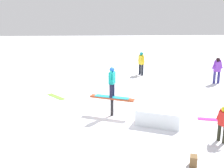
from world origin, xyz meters
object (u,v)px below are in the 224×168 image
loose_snowboard_magenta (215,120)px  rail_feature (112,100)px  bystander_yellow (141,62)px  backpack_on_snow (193,161)px  bystander_purple (217,69)px  bystander_red (223,122)px  loose_snowboard_lime (56,97)px  main_rider_on_rail (112,83)px

loose_snowboard_magenta → rail_feature: bearing=4.7°
bystander_yellow → backpack_on_snow: bearing=-26.8°
rail_feature → bystander_purple: bearing=-119.2°
bystander_red → loose_snowboard_lime: 8.71m
rail_feature → loose_snowboard_lime: (2.83, -2.79, -0.69)m
main_rider_on_rail → backpack_on_snow: main_rider_on_rail is taller
rail_feature → main_rider_on_rail: size_ratio=1.28×
bystander_purple → bystander_red: bearing=58.9°
bystander_red → loose_snowboard_lime: size_ratio=1.01×
loose_snowboard_lime → bystander_yellow: bearing=-88.5°
bystander_red → loose_snowboard_magenta: 2.24m
bystander_yellow → loose_snowboard_lime: (5.10, 4.63, -0.86)m
bystander_red → rail_feature: bearing=26.6°
rail_feature → bystander_red: 4.74m
bystander_purple → backpack_on_snow: size_ratio=4.67×
rail_feature → bystander_yellow: 7.76m
rail_feature → bystander_red: size_ratio=1.44×
loose_snowboard_lime → loose_snowboard_magenta: same height
bystander_purple → loose_snowboard_lime: 9.70m
backpack_on_snow → rail_feature: bearing=-135.8°
loose_snowboard_lime → backpack_on_snow: (-5.16, 7.19, 0.16)m
main_rider_on_rail → loose_snowboard_lime: main_rider_on_rail is taller
bystander_yellow → backpack_on_snow: 11.84m
bystander_red → loose_snowboard_lime: (6.67, -5.56, -0.74)m
rail_feature → bystander_yellow: bystander_yellow is taller
bystander_purple → bystander_red: (2.71, 7.86, -0.13)m
rail_feature → bystander_red: bystander_red is taller
backpack_on_snow → main_rider_on_rail: bearing=-135.8°
rail_feature → main_rider_on_rail: (0.00, 0.00, 0.80)m
bystander_yellow → main_rider_on_rail: bearing=-44.1°
loose_snowboard_magenta → backpack_on_snow: bearing=75.1°
main_rider_on_rail → bystander_yellow: size_ratio=0.97×
bystander_yellow → bystander_purple: bearing=34.4°
bystander_yellow → loose_snowboard_lime: bearing=-74.9°
backpack_on_snow → bystander_yellow: bearing=-163.4°
bystander_purple → bystander_red: bystander_purple is taller
bystander_red → backpack_on_snow: size_ratio=3.96×
loose_snowboard_magenta → main_rider_on_rail: bearing=4.7°
rail_feature → backpack_on_snow: rail_feature is taller
bystander_red → loose_snowboard_lime: bystander_red is taller
main_rider_on_rail → bystander_purple: 8.32m
bystander_purple → rail_feature: bearing=25.8°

